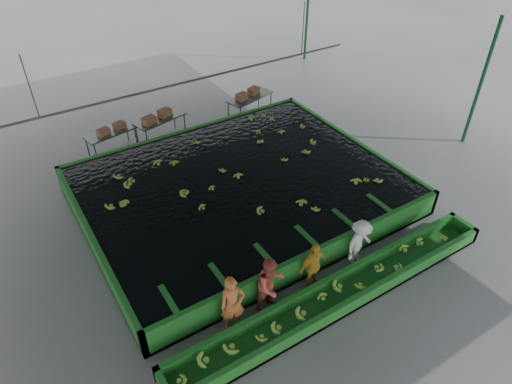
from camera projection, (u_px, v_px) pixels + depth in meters
ground at (264, 225)px, 14.53m from camera, size 80.00×80.00×0.00m
shed_roof at (267, 76)px, 11.50m from camera, size 20.00×22.00×0.04m
shed_posts at (265, 159)px, 13.02m from camera, size 20.00×22.00×5.00m
flotation_tank at (240, 190)px, 15.27m from camera, size 10.00×8.00×0.90m
tank_water at (240, 180)px, 15.02m from camera, size 9.70×7.70×0.00m
sorting_trough at (339, 295)px, 11.96m from camera, size 10.00×1.00×0.50m
cableway_rail at (188, 82)px, 16.07m from camera, size 0.08×0.08×14.00m
rail_hanger_left at (30, 87)px, 13.34m from camera, size 0.04×0.04×2.00m
rail_hanger_right at (303, 29)px, 17.59m from camera, size 0.04×0.04×2.00m
worker_a at (233, 304)px, 10.96m from camera, size 0.70×0.54×1.69m
worker_b at (271, 285)px, 11.42m from camera, size 0.93×0.77×1.73m
worker_c at (313, 266)px, 12.06m from camera, size 0.92×0.43×1.53m
worker_d at (360, 243)px, 12.75m from camera, size 1.10×0.78×1.54m
packing_table_left at (112, 142)px, 17.78m from camera, size 2.04×1.14×0.88m
packing_table_mid at (161, 128)px, 18.53m from camera, size 2.20×1.27×0.94m
packing_table_right at (250, 106)px, 20.08m from camera, size 2.27×1.35×0.97m
box_stack_left at (112, 131)px, 17.52m from camera, size 1.20×0.59×0.25m
box_stack_mid at (157, 120)px, 18.14m from camera, size 1.37×0.78×0.29m
box_stack_right at (248, 96)px, 19.76m from camera, size 1.31×0.70×0.27m
floating_bananas at (228, 169)px, 15.56m from camera, size 8.33×5.68×0.11m
trough_bananas at (340, 291)px, 11.87m from camera, size 8.68×0.58×0.12m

